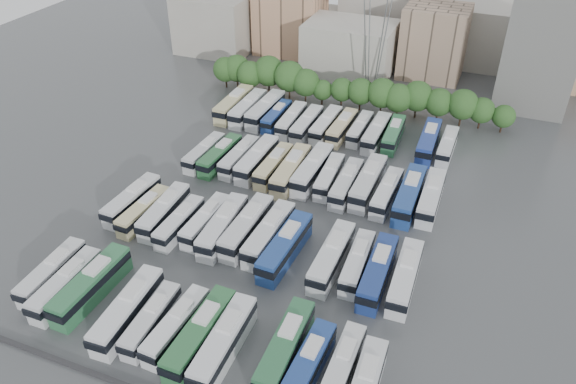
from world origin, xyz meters
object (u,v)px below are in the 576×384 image
at_px(bus_r2_s11, 387,193).
at_px(bus_r3_s9, 376,133).
at_px(bus_r1_s10, 332,257).
at_px(bus_r2_s9, 346,183).
at_px(bus_r1_s11, 357,263).
at_px(bus_r0_s12, 342,367).
at_px(bus_r0_s0, 52,272).
at_px(bus_r0_s6, 177,326).
at_px(bus_r1_s0, 132,200).
at_px(bus_r2_s5, 274,166).
at_px(bus_r2_s4, 257,159).
at_px(bus_r0_s7, 200,334).
at_px(bus_r3_s12, 429,141).
at_px(bus_r0_s11, 307,367).
at_px(bus_r2_s13, 431,197).
at_px(bus_r1_s8, 285,247).
at_px(bus_r3_s8, 360,129).
at_px(apartment_tower, 542,44).
at_px(bus_r3_s5, 307,124).
at_px(bus_r3_s0, 234,104).
at_px(bus_r1_s4, 206,221).
at_px(bus_r1_s13, 405,277).
at_px(bus_r0_s2, 91,285).
at_px(bus_r2_s6, 291,170).
at_px(bus_r0_s1, 66,284).
at_px(bus_r1_s12, 378,272).
at_px(electricity_pylon, 378,9).
at_px(bus_r1_s3, 180,222).
at_px(bus_r2_s10, 368,182).
at_px(bus_r3_s7, 342,127).
at_px(bus_r3_s13, 447,146).
at_px(bus_r2_s7, 312,169).
at_px(bus_r1_s5, 223,226).
at_px(bus_r3_s6, 326,125).
at_px(bus_r3_s1, 248,108).
at_px(bus_r2_s12, 409,194).
at_px(bus_r3_s3, 277,116).
at_px(bus_r3_s2, 265,110).
at_px(bus_r0_s8, 224,342).
at_px(bus_r2_s8, 329,176).
at_px(bus_r2_s2, 220,155).
at_px(bus_r2_s3, 239,157).
at_px(bus_r0_s5, 151,320).
at_px(bus_r0_s10, 285,348).
at_px(bus_r0_s4, 128,310).
at_px(bus_r1_s2, 164,211).

xyz_separation_m(bus_r2_s11, bus_r3_s9, (-6.48, 18.57, 0.09)).
xyz_separation_m(bus_r1_s10, bus_r2_s9, (-3.42, 18.11, -0.13)).
bearing_deg(bus_r1_s11, bus_r0_s12, -81.55).
bearing_deg(bus_r0_s0, bus_r0_s6, -7.21).
xyz_separation_m(bus_r1_s0, bus_r2_s5, (16.39, 17.50, -0.03)).
bearing_deg(bus_r2_s4, bus_r0_s0, -109.30).
relative_size(bus_r0_s7, bus_r3_s12, 1.00).
relative_size(bus_r0_s11, bus_r2_s13, 0.92).
height_order(bus_r1_s11, bus_r2_s4, bus_r2_s4).
xyz_separation_m(bus_r1_s8, bus_r3_s8, (-0.01, 37.89, -0.37)).
height_order(apartment_tower, bus_r3_s5, apartment_tower).
distance_m(bus_r1_s11, bus_r3_s0, 52.12).
bearing_deg(bus_r1_s8, bus_r1_s4, 176.18).
bearing_deg(bus_r3_s8, bus_r3_s5, -166.01).
xyz_separation_m(bus_r1_s13, bus_r3_s9, (-13.27, 36.72, -0.05)).
xyz_separation_m(bus_r0_s12, bus_r3_s8, (-13.26, 54.02, -0.04)).
bearing_deg(bus_r0_s2, bus_r2_s6, 70.07).
height_order(bus_r0_s1, bus_r0_s11, bus_r0_s1).
height_order(bus_r0_s6, bus_r1_s12, bus_r1_s12).
xyz_separation_m(electricity_pylon, bus_r1_s3, (-13.64, -57.17, -16.97)).
xyz_separation_m(bus_r2_s10, bus_r3_s8, (-6.40, 17.94, -0.39)).
bearing_deg(bus_r3_s0, bus_r3_s7, -2.44).
xyz_separation_m(bus_r2_s9, bus_r3_s13, (13.23, 18.82, -0.15)).
bearing_deg(bus_r3_s8, bus_r2_s7, -99.72).
relative_size(bus_r1_s5, bus_r3_s6, 1.08).
bearing_deg(bus_r0_s12, bus_r1_s3, 152.34).
distance_m(bus_r2_s4, bus_r3_s1, 20.02).
distance_m(bus_r2_s12, bus_r3_s6, 26.64).
bearing_deg(bus_r3_s0, bus_r3_s1, -8.45).
bearing_deg(bus_r3_s12, electricity_pylon, 128.01).
height_order(bus_r2_s7, bus_r3_s7, bus_r2_s7).
height_order(bus_r0_s6, bus_r3_s3, bus_r0_s6).
bearing_deg(bus_r3_s7, bus_r3_s2, 178.60).
height_order(bus_r1_s4, bus_r3_s12, bus_r3_s12).
distance_m(apartment_tower, bus_r1_s3, 80.36).
distance_m(bus_r0_s8, bus_r0_s11, 9.86).
relative_size(bus_r0_s6, bus_r2_s8, 1.02).
bearing_deg(bus_r2_s4, bus_r2_s11, -2.77).
relative_size(bus_r1_s12, bus_r2_s2, 1.09).
xyz_separation_m(bus_r2_s3, bus_r2_s11, (26.48, -1.32, 0.03)).
xyz_separation_m(bus_r3_s7, bus_r3_s12, (16.30, 0.40, 0.20)).
xyz_separation_m(bus_r0_s5, bus_r0_s10, (16.45, 1.86, 0.31)).
xyz_separation_m(bus_r1_s0, bus_r2_s2, (6.33, 17.17, -0.04)).
xyz_separation_m(bus_r0_s4, bus_r3_s3, (-3.57, 54.77, -0.33)).
distance_m(bus_r0_s7, bus_r3_s2, 58.27).
bearing_deg(bus_r1_s10, bus_r3_s8, 100.58).
relative_size(bus_r1_s2, bus_r2_s7, 0.91).
height_order(bus_r0_s2, bus_r3_s13, bus_r0_s2).
bearing_deg(bus_r3_s7, bus_r2_s13, -38.90).
height_order(bus_r1_s13, bus_r2_s8, bus_r1_s13).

